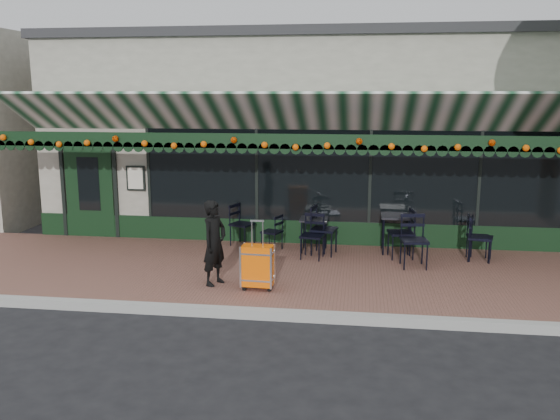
# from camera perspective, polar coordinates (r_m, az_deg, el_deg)

# --- Properties ---
(ground) EXTENTS (80.00, 80.00, 0.00)m
(ground) POSITION_cam_1_polar(r_m,az_deg,el_deg) (9.12, -0.30, -10.30)
(ground) COLOR black
(ground) RESTS_ON ground
(sidewalk) EXTENTS (18.00, 4.00, 0.15)m
(sidewalk) POSITION_cam_1_polar(r_m,az_deg,el_deg) (10.97, 1.18, -6.13)
(sidewalk) COLOR brown
(sidewalk) RESTS_ON ground
(curb) EXTENTS (18.00, 0.16, 0.15)m
(curb) POSITION_cam_1_polar(r_m,az_deg,el_deg) (9.02, -0.38, -10.04)
(curb) COLOR #9E9E99
(curb) RESTS_ON ground
(restaurant_building) EXTENTS (12.00, 9.60, 4.50)m
(restaurant_building) POSITION_cam_1_polar(r_m,az_deg,el_deg) (16.31, 3.61, 7.42)
(restaurant_building) COLOR gray
(restaurant_building) RESTS_ON ground
(woman) EXTENTS (0.53, 0.62, 1.44)m
(woman) POSITION_cam_1_polar(r_m,az_deg,el_deg) (10.01, -6.33, -3.16)
(woman) COLOR black
(woman) RESTS_ON sidewalk
(suitcase) EXTENTS (0.52, 0.31, 1.16)m
(suitcase) POSITION_cam_1_polar(r_m,az_deg,el_deg) (9.78, -2.17, -5.46)
(suitcase) COLOR #FF6308
(suitcase) RESTS_ON sidewalk
(cafe_table_a) EXTENTS (0.63, 0.63, 0.77)m
(cafe_table_a) POSITION_cam_1_polar(r_m,az_deg,el_deg) (12.18, 11.17, -0.84)
(cafe_table_a) COLOR black
(cafe_table_a) RESTS_ON sidewalk
(cafe_table_b) EXTENTS (0.56, 0.56, 0.69)m
(cafe_table_b) POSITION_cam_1_polar(r_m,az_deg,el_deg) (12.08, 3.30, -1.12)
(cafe_table_b) COLOR black
(cafe_table_b) RESTS_ON sidewalk
(chair_a_left) EXTENTS (0.57, 0.57, 0.98)m
(chair_a_left) POSITION_cam_1_polar(r_m,az_deg,el_deg) (11.84, 11.57, -2.22)
(chair_a_left) COLOR black
(chair_a_left) RESTS_ON sidewalk
(chair_a_right) EXTENTS (0.54, 0.54, 0.88)m
(chair_a_right) POSITION_cam_1_polar(r_m,az_deg,el_deg) (12.05, 18.80, -2.61)
(chair_a_right) COLOR black
(chair_a_right) RESTS_ON sidewalk
(chair_a_front) EXTENTS (0.55, 0.55, 1.00)m
(chair_a_front) POSITION_cam_1_polar(r_m,az_deg,el_deg) (11.25, 12.78, -2.94)
(chair_a_front) COLOR black
(chair_a_front) RESTS_ON sidewalk
(chair_a_extra) EXTENTS (0.48, 0.48, 0.89)m
(chair_a_extra) POSITION_cam_1_polar(r_m,az_deg,el_deg) (12.06, 18.55, -2.55)
(chair_a_extra) COLOR black
(chair_a_extra) RESTS_ON sidewalk
(chair_b_left) EXTENTS (0.49, 0.49, 0.76)m
(chair_b_left) POSITION_cam_1_polar(r_m,az_deg,el_deg) (12.18, -0.79, -2.15)
(chair_b_left) COLOR black
(chair_b_left) RESTS_ON sidewalk
(chair_b_right) EXTENTS (0.58, 0.58, 1.00)m
(chair_b_right) POSITION_cam_1_polar(r_m,az_deg,el_deg) (11.89, 4.25, -1.92)
(chair_b_right) COLOR black
(chair_b_right) RESTS_ON sidewalk
(chair_b_front) EXTENTS (0.51, 0.51, 0.89)m
(chair_b_front) POSITION_cam_1_polar(r_m,az_deg,el_deg) (11.58, 3.11, -2.55)
(chair_b_front) COLOR black
(chair_b_front) RESTS_ON sidewalk
(chair_solo) EXTENTS (0.58, 0.58, 0.89)m
(chair_solo) POSITION_cam_1_polar(r_m,az_deg,el_deg) (12.60, -3.66, -1.42)
(chair_solo) COLOR black
(chair_solo) RESTS_ON sidewalk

